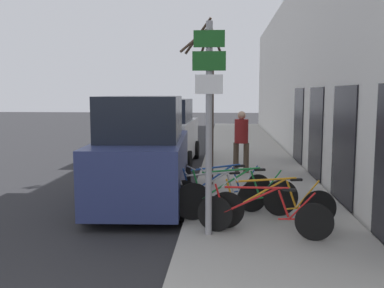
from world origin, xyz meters
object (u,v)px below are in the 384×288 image
signpost (209,119)px  bicycle_0 (263,214)px  street_tree (209,106)px  bicycle_2 (238,197)px  pedestrian_near (241,137)px  bicycle_3 (216,196)px  bicycle_4 (221,190)px  parked_car_1 (167,134)px  parked_car_0 (143,156)px  bicycle_1 (272,206)px

signpost → bicycle_0: size_ratio=1.58×
bicycle_0 → street_tree: 4.42m
bicycle_2 → pedestrian_near: pedestrian_near is taller
bicycle_0 → bicycle_3: bearing=44.7°
bicycle_4 → street_tree: street_tree is taller
signpost → bicycle_2: size_ratio=1.49×
street_tree → pedestrian_near: bearing=62.7°
parked_car_1 → pedestrian_near: (2.50, -2.15, 0.15)m
signpost → parked_car_1: signpost is taller
bicycle_0 → bicycle_2: bicycle_2 is taller
bicycle_3 → parked_car_0: (-1.65, 1.14, 0.58)m
bicycle_2 → street_tree: (-0.65, 2.99, 1.59)m
bicycle_2 → street_tree: 3.44m
bicycle_0 → parked_car_1: parked_car_1 is taller
bicycle_4 → parked_car_0: 2.01m
signpost → parked_car_0: 3.00m
pedestrian_near → bicycle_0: bearing=109.1°
parked_car_0 → street_tree: bearing=45.7°
bicycle_0 → bicycle_2: 1.07m
parked_car_0 → signpost: bearing=-59.6°
parked_car_1 → street_tree: (1.62, -3.85, 1.10)m
signpost → bicycle_4: signpost is taller
bicycle_1 → parked_car_0: (-2.65, 1.92, 0.56)m
bicycle_2 → bicycle_3: 0.48m
signpost → bicycle_3: signpost is taller
bicycle_3 → parked_car_0: 2.09m
parked_car_1 → street_tree: size_ratio=1.06×
bicycle_2 → bicycle_3: (-0.41, 0.24, -0.04)m
bicycle_2 → bicycle_0: bearing=-172.5°
pedestrian_near → parked_car_1: bearing=-23.1°
street_tree → parked_car_1: bearing=112.8°
bicycle_2 → bicycle_3: bicycle_2 is taller
bicycle_1 → pedestrian_near: size_ratio=1.25×
parked_car_1 → signpost: bearing=-76.1°
signpost → bicycle_4: bearing=82.7°
bicycle_1 → street_tree: bearing=11.5°
street_tree → bicycle_4: bearing=-82.0°
signpost → street_tree: (-0.14, 3.98, 0.07)m
bicycle_4 → pedestrian_near: size_ratio=1.16×
parked_car_1 → bicycle_0: bearing=-70.0°
bicycle_1 → pedestrian_near: pedestrian_near is taller
bicycle_4 → bicycle_0: bearing=178.4°
bicycle_3 → pedestrian_near: (0.64, 4.45, 0.68)m
bicycle_3 → street_tree: size_ratio=0.48×
bicycle_1 → bicycle_4: 1.42m
bicycle_4 → bicycle_2: bearing=-177.0°
pedestrian_near → parked_car_0: bearing=72.8°
bicycle_4 → street_tree: bearing=-17.7°
parked_car_0 → pedestrian_near: parked_car_0 is taller
parked_car_0 → street_tree: 2.38m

